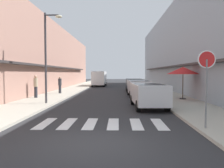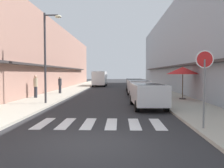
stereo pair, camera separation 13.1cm
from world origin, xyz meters
The scene contains 15 objects.
ground_plane centered at (0.00, 20.23, 0.00)m, with size 111.25×111.25×0.00m, color #2B2B2D.
sidewalk_left centered at (-5.09, 20.23, 0.06)m, with size 3.12×70.80×0.12m, color #ADA899.
sidewalk_right centered at (5.09, 20.23, 0.06)m, with size 3.12×70.80×0.12m, color #ADA899.
building_row_left centered at (-9.15, 21.76, 4.02)m, with size 5.50×47.51×8.04m.
building_row_right centered at (9.15, 21.76, 4.98)m, with size 5.50×47.51×9.96m.
crosswalk centered at (0.00, 2.79, 0.01)m, with size 5.20×2.20×0.01m.
parked_car_near centered at (2.49, 7.24, 0.92)m, with size 1.96×4.52×1.47m.
parked_car_mid centered at (2.49, 13.93, 0.92)m, with size 1.88×4.12×1.47m.
parked_car_far centered at (2.49, 19.89, 0.92)m, with size 1.83×4.37×1.47m.
delivery_van centered at (-2.34, 30.17, 1.41)m, with size 2.07×5.43×2.37m.
round_street_sign centered at (3.84, 1.65, 2.27)m, with size 0.65×0.07×2.80m.
street_lamp centered at (-3.94, 8.50, 3.70)m, with size 1.19×0.28×5.93m.
cafe_umbrella centered at (5.62, 11.14, 2.29)m, with size 2.48×2.48×2.46m.
pedestrian_walking_near centered at (-6.00, 11.84, 1.09)m, with size 0.34×0.34×1.82m.
pedestrian_walking_far centered at (-5.08, 15.98, 0.99)m, with size 0.34×0.34×1.66m.
Camera 2 is at (0.81, -6.78, 2.11)m, focal length 37.36 mm.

